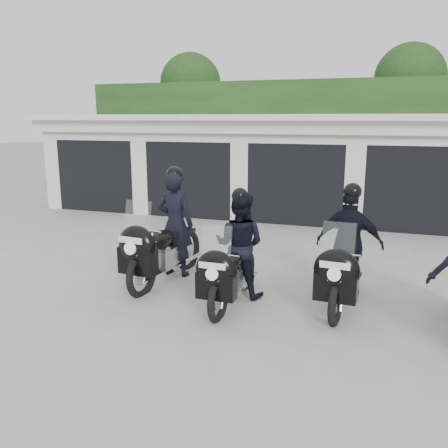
% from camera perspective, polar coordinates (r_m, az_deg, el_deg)
% --- Properties ---
extents(ground, '(80.00, 80.00, 0.00)m').
position_cam_1_polar(ground, '(8.01, 1.22, -8.37)').
color(ground, '#9F9F9A').
rests_on(ground, ground).
extents(garage_block, '(16.40, 6.80, 2.96)m').
position_cam_1_polar(garage_block, '(15.42, 10.26, 7.09)').
color(garage_block, white).
rests_on(garage_block, ground).
extents(background_vegetation, '(20.00, 3.90, 5.80)m').
position_cam_1_polar(background_vegetation, '(20.14, 13.57, 12.05)').
color(background_vegetation, '#173513').
rests_on(background_vegetation, ground).
extents(police_bike_a, '(0.87, 2.39, 2.09)m').
position_cam_1_polar(police_bike_a, '(8.49, -6.97, -1.37)').
color(police_bike_a, black).
rests_on(police_bike_a, ground).
extents(police_bike_b, '(0.85, 2.13, 1.85)m').
position_cam_1_polar(police_bike_b, '(7.53, 1.44, -3.48)').
color(police_bike_b, black).
rests_on(police_bike_b, ground).
extents(police_bike_c, '(1.10, 2.23, 1.94)m').
position_cam_1_polar(police_bike_c, '(7.68, 14.62, -3.25)').
color(police_bike_c, black).
rests_on(police_bike_c, ground).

